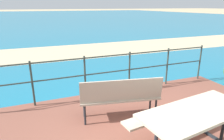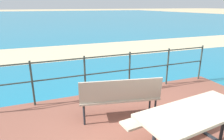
# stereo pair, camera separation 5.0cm
# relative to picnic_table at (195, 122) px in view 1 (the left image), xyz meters

# --- Properties ---
(sea_water) EXTENTS (90.00, 90.00, 0.01)m
(sea_water) POSITION_rel_picnic_table_xyz_m (-0.33, 40.14, -0.66)
(sea_water) COLOR teal
(sea_water) RESTS_ON ground
(beach_strip) EXTENTS (54.04, 4.22, 0.01)m
(beach_strip) POSITION_rel_picnic_table_xyz_m (-0.33, 8.07, -0.65)
(beach_strip) COLOR beige
(beach_strip) RESTS_ON ground
(picnic_table) EXTENTS (1.81, 1.51, 0.78)m
(picnic_table) POSITION_rel_picnic_table_xyz_m (0.00, 0.00, 0.00)
(picnic_table) COLOR #BCAD93
(picnic_table) RESTS_ON patio_paving
(park_bench) EXTENTS (1.61, 0.71, 0.88)m
(park_bench) POSITION_rel_picnic_table_xyz_m (-0.54, 1.35, -0.08)
(park_bench) COLOR tan
(park_bench) RESTS_ON patio_paving
(railing_fence) EXTENTS (5.94, 0.04, 1.04)m
(railing_fence) POSITION_rel_picnic_table_xyz_m (-0.33, 2.59, 0.05)
(railing_fence) COLOR #2D3833
(railing_fence) RESTS_ON patio_paving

